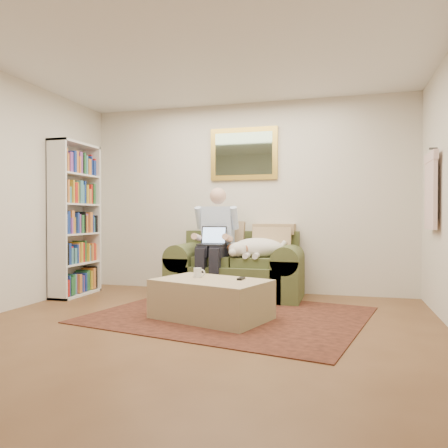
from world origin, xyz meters
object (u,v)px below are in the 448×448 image
at_px(laptop, 213,240).
at_px(coffee_mug, 198,273).
at_px(seated_man, 214,242).
at_px(ottoman, 211,299).
at_px(sleeping_dog, 258,248).
at_px(bookshelf, 75,219).
at_px(sofa, 236,274).

distance_m(laptop, coffee_mug, 0.99).
height_order(seated_man, ottoman, seated_man).
bearing_deg(ottoman, sleeping_dog, 77.88).
bearing_deg(seated_man, bookshelf, -171.04).
distance_m(laptop, sleeping_dog, 0.58).
height_order(ottoman, bookshelf, bookshelf).
relative_size(seated_man, bookshelf, 0.71).
relative_size(ottoman, bookshelf, 0.55).
xyz_separation_m(sofa, bookshelf, (-2.07, -0.44, 0.71)).
bearing_deg(coffee_mug, bookshelf, 159.73).
bearing_deg(coffee_mug, ottoman, -29.82).
height_order(seated_man, sleeping_dog, seated_man).
bearing_deg(bookshelf, sleeping_dog, 8.54).
relative_size(seated_man, laptop, 4.33).
height_order(sofa, sleeping_dog, sofa).
height_order(laptop, ottoman, laptop).
xyz_separation_m(sleeping_dog, ottoman, (-0.25, -1.18, -0.44)).
height_order(ottoman, coffee_mug, coffee_mug).
height_order(seated_man, bookshelf, bookshelf).
bearing_deg(laptop, bookshelf, -173.04).
bearing_deg(sofa, seated_man, -148.55).
bearing_deg(laptop, coffee_mug, -82.70).
bearing_deg(coffee_mug, laptop, 97.30).
bearing_deg(seated_man, ottoman, -74.81).
bearing_deg(seated_man, coffee_mug, -83.17).
distance_m(seated_man, bookshelf, 1.87).
relative_size(sofa, seated_man, 1.19).
height_order(sleeping_dog, coffee_mug, sleeping_dog).
relative_size(ottoman, coffee_mug, 11.01).
relative_size(laptop, sleeping_dog, 0.47).
distance_m(ottoman, coffee_mug, 0.33).
bearing_deg(sleeping_dog, seated_man, -172.87).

